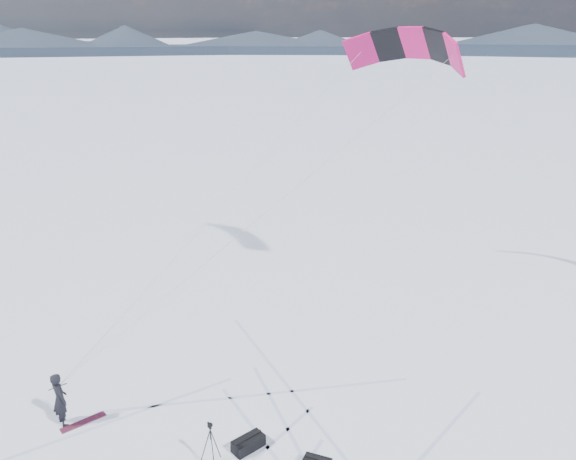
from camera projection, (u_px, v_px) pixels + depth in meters
horizon_hills at (197, 364)px, 14.37m from camera, size 704.00×704.00×8.51m
snowkiter at (64, 424)px, 17.38m from camera, size 0.52×0.71×1.79m
snowboard at (83, 422)px, 17.41m from camera, size 1.40×0.40×0.04m
tripod at (211, 438)px, 15.48m from camera, size 0.61×0.59×1.36m
gear_bag_a at (248, 443)px, 16.28m from camera, size 1.01×0.58×0.43m
power_kite at (407, 50)px, 23.19m from camera, size 16.63×5.97×10.33m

